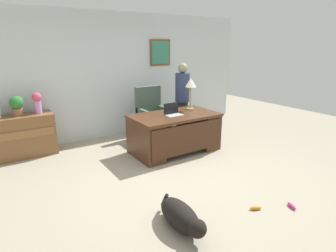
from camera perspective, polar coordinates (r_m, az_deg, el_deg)
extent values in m
plane|color=#9E937F|center=(4.58, 2.22, -9.91)|extent=(12.00, 12.00, 0.00)
cube|color=silver|center=(6.44, -11.31, 10.04)|extent=(7.00, 0.12, 2.70)
cube|color=brown|center=(6.88, -1.63, 14.74)|extent=(0.55, 0.03, 0.61)
cube|color=#388165|center=(6.87, -1.54, 14.73)|extent=(0.47, 0.01, 0.53)
cube|color=#4C2B19|center=(5.33, 1.35, 2.13)|extent=(1.64, 0.94, 0.05)
cube|color=#4C2B19|center=(5.12, -4.63, -2.87)|extent=(0.36, 0.88, 0.69)
cube|color=#4C2B19|center=(5.80, 6.56, -0.57)|extent=(0.36, 0.88, 0.69)
cube|color=#412415|center=(5.08, 4.12, -2.57)|extent=(1.54, 0.04, 0.55)
cube|color=brown|center=(5.84, -28.04, -1.88)|extent=(1.22, 0.48, 0.78)
cube|color=brown|center=(5.58, -27.90, -1.65)|extent=(1.12, 0.02, 0.14)
cube|color=#475B4C|center=(6.19, -2.94, 0.85)|extent=(0.60, 0.58, 0.18)
cylinder|color=black|center=(6.26, -2.91, -1.18)|extent=(0.10, 0.10, 0.28)
cylinder|color=black|center=(6.30, -2.89, -2.18)|extent=(0.52, 0.52, 0.05)
cube|color=#475B4C|center=(6.30, -4.10, 5.07)|extent=(0.60, 0.12, 0.67)
cube|color=#475B4C|center=(6.02, -5.11, 2.32)|extent=(0.08, 0.50, 0.22)
cube|color=#475B4C|center=(6.27, -0.91, 2.96)|extent=(0.08, 0.50, 0.22)
cylinder|color=#262323|center=(6.44, 2.87, 1.65)|extent=(0.26, 0.26, 0.78)
cylinder|color=navy|center=(6.30, 2.96, 7.87)|extent=(0.32, 0.32, 0.63)
sphere|color=gray|center=(6.25, 3.02, 11.71)|extent=(0.22, 0.22, 0.22)
ellipsoid|color=black|center=(3.35, 2.37, -17.72)|extent=(0.33, 0.70, 0.30)
sphere|color=black|center=(3.10, 6.01, -20.10)|extent=(0.20, 0.20, 0.20)
cylinder|color=black|center=(3.59, -0.67, -14.82)|extent=(0.05, 0.15, 0.21)
cube|color=#B2B5BA|center=(5.23, 1.24, 2.22)|extent=(0.32, 0.22, 0.01)
cube|color=black|center=(5.29, 0.62, 3.63)|extent=(0.32, 0.01, 0.21)
cylinder|color=#9E8447|center=(5.74, 4.53, 3.50)|extent=(0.16, 0.16, 0.02)
cylinder|color=#9E8447|center=(5.69, 4.58, 5.77)|extent=(0.02, 0.02, 0.44)
cone|color=silver|center=(5.65, 4.65, 8.85)|extent=(0.22, 0.22, 0.18)
cylinder|color=#CB8BD3|center=(5.75, -24.98, 3.52)|extent=(0.12, 0.12, 0.24)
sphere|color=#D34864|center=(5.72, -25.20, 5.36)|extent=(0.17, 0.17, 0.17)
cylinder|color=brown|center=(5.73, -28.29, 2.55)|extent=(0.18, 0.18, 0.14)
sphere|color=#2D7033|center=(5.70, -28.52, 4.21)|extent=(0.24, 0.24, 0.24)
ellipsoid|color=#D8338C|center=(4.07, 23.90, -14.65)|extent=(0.10, 0.17, 0.05)
ellipsoid|color=orange|center=(3.87, 17.44, -15.65)|extent=(0.16, 0.11, 0.05)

